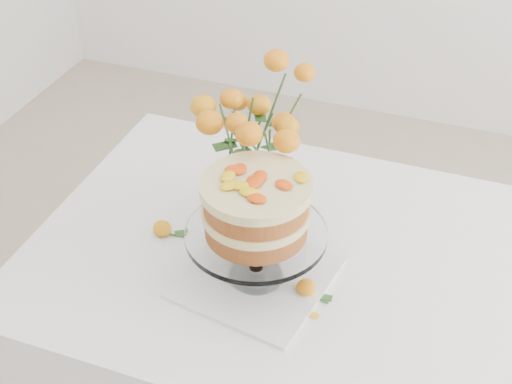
# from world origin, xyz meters

# --- Properties ---
(table) EXTENTS (1.43, 0.93, 0.76)m
(table) POSITION_xyz_m (0.00, 0.00, 0.67)
(table) COLOR tan
(table) RESTS_ON ground
(napkin) EXTENTS (0.36, 0.36, 0.01)m
(napkin) POSITION_xyz_m (-0.14, -0.12, 0.76)
(napkin) COLOR white
(napkin) RESTS_ON table
(cake_stand) EXTENTS (0.31, 0.31, 0.28)m
(cake_stand) POSITION_xyz_m (-0.14, -0.12, 0.95)
(cake_stand) COLOR white
(cake_stand) RESTS_ON napkin
(rose_vase) EXTENTS (0.36, 0.36, 0.44)m
(rose_vase) POSITION_xyz_m (-0.22, 0.10, 1.02)
(rose_vase) COLOR white
(rose_vase) RESTS_ON table
(loose_rose_near) EXTENTS (0.08, 0.05, 0.04)m
(loose_rose_near) POSITION_xyz_m (-0.41, -0.05, 0.78)
(loose_rose_near) COLOR orange
(loose_rose_near) RESTS_ON table
(loose_rose_far) EXTENTS (0.08, 0.04, 0.04)m
(loose_rose_far) POSITION_xyz_m (-0.02, -0.12, 0.77)
(loose_rose_far) COLOR orange
(loose_rose_far) RESTS_ON table
(stray_petal_a) EXTENTS (0.03, 0.02, 0.00)m
(stray_petal_a) POSITION_xyz_m (-0.12, -0.10, 0.76)
(stray_petal_a) COLOR yellow
(stray_petal_a) RESTS_ON table
(stray_petal_b) EXTENTS (0.03, 0.02, 0.00)m
(stray_petal_b) POSITION_xyz_m (-0.02, -0.14, 0.76)
(stray_petal_b) COLOR yellow
(stray_petal_b) RESTS_ON table
(stray_petal_c) EXTENTS (0.03, 0.02, 0.00)m
(stray_petal_c) POSITION_xyz_m (0.02, -0.18, 0.76)
(stray_petal_c) COLOR yellow
(stray_petal_c) RESTS_ON table
(stray_petal_d) EXTENTS (0.03, 0.02, 0.00)m
(stray_petal_d) POSITION_xyz_m (-0.26, -0.05, 0.76)
(stray_petal_d) COLOR yellow
(stray_petal_d) RESTS_ON table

